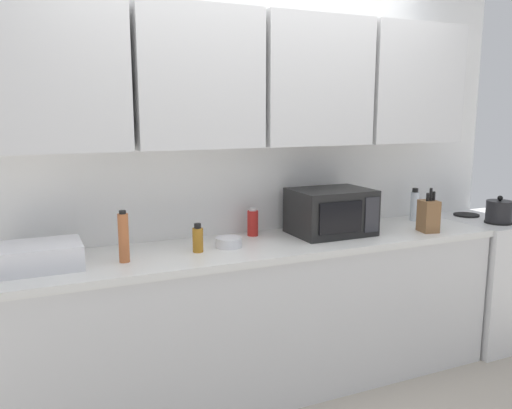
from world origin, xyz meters
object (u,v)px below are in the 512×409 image
Objects in this scene: bottle_amber_vinegar at (198,239)px; bottle_spice_jar at (124,237)px; stove_range at (494,277)px; bowl_ceramic_small at (229,242)px; bottle_red_sauce at (252,223)px; kettle at (499,211)px; dish_rack at (41,256)px; microwave at (331,212)px; knife_block at (428,216)px; bottle_clear_tall at (414,205)px.

bottle_amber_vinegar is 0.40m from bottle_spice_jar.
stove_range is at bearing 0.27° from bottle_amber_vinegar.
bowl_ceramic_small is (0.59, 0.06, -0.10)m from bottle_spice_jar.
bottle_red_sauce is (-1.85, 0.21, 0.53)m from stove_range.
bottle_amber_vinegar is at bearing 176.47° from kettle.
bottle_spice_jar is at bearing -9.08° from dish_rack.
microwave and knife_block have the same top height.
bottle_spice_jar is 1.79× the size of bowl_ceramic_small.
bottle_amber_vinegar is 0.59× the size of bottle_spice_jar.
microwave is 0.89m from bottle_amber_vinegar.
bottle_red_sauce reaches higher than bottle_amber_vinegar.
microwave reaches higher than dish_rack.
microwave reaches higher than kettle.
bottle_red_sauce is at bearing 161.54° from microwave.
knife_block is (0.59, -0.20, -0.04)m from microwave.
bottle_spice_jar is (-1.28, -0.10, -0.01)m from microwave.
bottle_spice_jar is at bearing -162.64° from bottle_red_sauce.
bottle_clear_tall is at bearing 165.80° from stove_range.
microwave is at bearing 3.44° from bowl_ceramic_small.
stove_range is 5.10× the size of kettle.
knife_block is 1.88m from bottle_spice_jar.
microwave reaches higher than bottle_amber_vinegar.
kettle is 0.47× the size of dish_rack.
kettle is 1.23m from microwave.
kettle is 0.68× the size of bottle_spice_jar.
bottle_clear_tall is at bearing 3.36° from dish_rack.
knife_block reaches higher than bottle_amber_vinegar.
kettle reaches higher than bowl_ceramic_small.
stove_range is 1.51m from microwave.
bottle_clear_tall is 1.55× the size of bowl_ceramic_small.
bottle_amber_vinegar is at bearing -2.23° from dish_rack.
kettle reaches higher than bottle_red_sauce.
dish_rack reaches higher than bowl_ceramic_small.
knife_block is 1.64× the size of bottle_red_sauce.
bottle_spice_jar reaches higher than dish_rack.
bowl_ceramic_small is at bearing 8.36° from bottle_amber_vinegar.
microwave is at bearing 170.72° from kettle.
bottle_amber_vinegar is at bearing 4.52° from bottle_spice_jar.
dish_rack is 0.79m from bottle_amber_vinegar.
dish_rack is at bearing 175.88° from knife_block.
bottle_amber_vinegar is at bearing -173.96° from bottle_clear_tall.
dish_rack is 1.66× the size of bottle_clear_tall.
kettle is 1.21× the size of bowl_ceramic_small.
microwave reaches higher than stove_range.
dish_rack is 0.97m from bowl_ceramic_small.
knife_block is at bearing -3.09° from bottle_spice_jar.
bottle_red_sauce is (-1.21, 0.05, -0.03)m from bottle_clear_tall.
bottle_red_sauce is at bearing 161.37° from knife_block.
bottle_clear_tall reaches higher than stove_range.
bottle_amber_vinegar reaches higher than bowl_ceramic_small.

